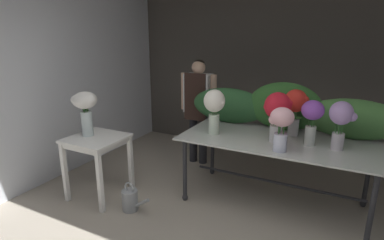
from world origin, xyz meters
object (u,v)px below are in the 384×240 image
side_table_white (97,146)px  vase_scarlet_peonies (295,106)px  vase_violet_freesia (312,117)px  vase_white_roses_tall (85,107)px  florist (198,102)px  vase_blush_carnations (281,125)px  vase_crimson_tulips (277,111)px  display_table_glass (277,148)px  vase_lilac_lilies (341,120)px  vase_ivory_stock (214,107)px  watering_can (130,200)px

side_table_white → vase_scarlet_peonies: vase_scarlet_peonies is taller
vase_violet_freesia → vase_white_roses_tall: vase_white_roses_tall is taller
florist → vase_blush_carnations: florist is taller
vase_blush_carnations → vase_crimson_tulips: bearing=110.4°
side_table_white → vase_crimson_tulips: size_ratio=1.41×
vase_blush_carnations → vase_white_roses_tall: bearing=-168.3°
display_table_glass → side_table_white: bearing=-157.7°
side_table_white → vase_blush_carnations: size_ratio=1.71×
florist → vase_white_roses_tall: size_ratio=2.97×
vase_scarlet_peonies → vase_white_roses_tall: (-2.19, -1.02, -0.03)m
florist → vase_crimson_tulips: 1.53m
vase_scarlet_peonies → vase_violet_freesia: bearing=-50.6°
vase_lilac_lilies → vase_white_roses_tall: (-2.67, -0.76, 0.00)m
vase_crimson_tulips → vase_ivory_stock: 0.70m
display_table_glass → vase_violet_freesia: 0.53m
vase_ivory_stock → vase_white_roses_tall: size_ratio=0.99×
vase_crimson_tulips → vase_scarlet_peonies: (0.14, 0.31, 0.00)m
florist → watering_can: bearing=-93.1°
display_table_glass → vase_lilac_lilies: 0.74m
vase_ivory_stock → watering_can: bearing=-133.3°
watering_can → side_table_white: bearing=170.5°
vase_ivory_stock → vase_scarlet_peonies: vase_scarlet_peonies is taller
vase_violet_freesia → vase_lilac_lilies: bearing=-2.7°
side_table_white → vase_white_roses_tall: bearing=-179.7°
display_table_glass → vase_ivory_stock: size_ratio=4.01×
vase_violet_freesia → vase_crimson_tulips: bearing=-171.5°
vase_ivory_stock → vase_white_roses_tall: 1.50m
vase_blush_carnations → vase_lilac_lilies: 0.60m
display_table_glass → vase_ivory_stock: (-0.71, -0.14, 0.43)m
vase_lilac_lilies → watering_can: size_ratio=1.42×
vase_blush_carnations → watering_can: bearing=-160.4°
florist → watering_can: 1.78m
florist → vase_white_roses_tall: florist is taller
florist → vase_violet_freesia: bearing=-23.3°
florist → vase_ivory_stock: size_ratio=2.99×
vase_blush_carnations → watering_can: 1.85m
side_table_white → florist: 1.63m
display_table_glass → watering_can: size_ratio=6.00×
vase_ivory_stock → side_table_white: bearing=-152.1°
vase_ivory_stock → vase_violet_freesia: size_ratio=1.09×
vase_blush_carnations → vase_ivory_stock: (-0.80, 0.21, 0.05)m
vase_white_roses_tall → watering_can: (0.66, -0.09, -0.99)m
florist → vase_crimson_tulips: bearing=-30.2°
vase_blush_carnations → vase_lilac_lilies: bearing=31.0°
florist → vase_lilac_lilies: florist is taller
display_table_glass → side_table_white: (-1.93, -0.79, -0.04)m
display_table_glass → vase_blush_carnations: size_ratio=4.71×
vase_ivory_stock → florist: bearing=126.4°
vase_white_roses_tall → vase_blush_carnations: bearing=11.7°
display_table_glass → vase_crimson_tulips: vase_crimson_tulips is taller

